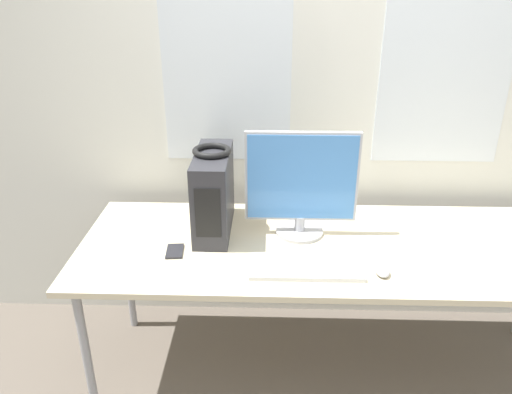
{
  "coord_description": "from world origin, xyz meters",
  "views": [
    {
      "loc": [
        -0.32,
        -1.61,
        1.94
      ],
      "look_at": [
        -0.38,
        0.42,
        1.01
      ],
      "focal_mm": 35.0,
      "sensor_mm": 36.0,
      "label": 1
    }
  ],
  "objects_px": {
    "monitor_main": "(301,184)",
    "cell_phone": "(175,251)",
    "pc_tower": "(213,193)",
    "keyboard": "(306,268)",
    "mouse": "(382,270)",
    "headphones": "(212,151)"
  },
  "relations": [
    {
      "from": "keyboard",
      "to": "cell_phone",
      "type": "height_order",
      "value": "keyboard"
    },
    {
      "from": "pc_tower",
      "to": "keyboard",
      "type": "bearing_deg",
      "value": -40.19
    },
    {
      "from": "keyboard",
      "to": "cell_phone",
      "type": "distance_m",
      "value": 0.6
    },
    {
      "from": "keyboard",
      "to": "cell_phone",
      "type": "xyz_separation_m",
      "value": [
        -0.59,
        0.13,
        -0.01
      ]
    },
    {
      "from": "pc_tower",
      "to": "keyboard",
      "type": "distance_m",
      "value": 0.59
    },
    {
      "from": "pc_tower",
      "to": "mouse",
      "type": "height_order",
      "value": "pc_tower"
    },
    {
      "from": "cell_phone",
      "to": "pc_tower",
      "type": "bearing_deg",
      "value": 50.63
    },
    {
      "from": "headphones",
      "to": "monitor_main",
      "type": "height_order",
      "value": "monitor_main"
    },
    {
      "from": "cell_phone",
      "to": "monitor_main",
      "type": "bearing_deg",
      "value": 14.27
    },
    {
      "from": "mouse",
      "to": "cell_phone",
      "type": "height_order",
      "value": "mouse"
    },
    {
      "from": "keyboard",
      "to": "headphones",
      "type": "bearing_deg",
      "value": 139.75
    },
    {
      "from": "pc_tower",
      "to": "cell_phone",
      "type": "height_order",
      "value": "pc_tower"
    },
    {
      "from": "headphones",
      "to": "mouse",
      "type": "distance_m",
      "value": 0.92
    },
    {
      "from": "pc_tower",
      "to": "mouse",
      "type": "distance_m",
      "value": 0.86
    },
    {
      "from": "headphones",
      "to": "keyboard",
      "type": "relative_size",
      "value": 0.38
    },
    {
      "from": "monitor_main",
      "to": "keyboard",
      "type": "relative_size",
      "value": 1.09
    },
    {
      "from": "pc_tower",
      "to": "monitor_main",
      "type": "distance_m",
      "value": 0.42
    },
    {
      "from": "pc_tower",
      "to": "keyboard",
      "type": "xyz_separation_m",
      "value": [
        0.43,
        -0.36,
        -0.19
      ]
    },
    {
      "from": "keyboard",
      "to": "pc_tower",
      "type": "bearing_deg",
      "value": 139.81
    },
    {
      "from": "monitor_main",
      "to": "cell_phone",
      "type": "relative_size",
      "value": 4.08
    },
    {
      "from": "mouse",
      "to": "cell_phone",
      "type": "xyz_separation_m",
      "value": [
        -0.9,
        0.15,
        -0.01
      ]
    },
    {
      "from": "pc_tower",
      "to": "mouse",
      "type": "xyz_separation_m",
      "value": [
        0.75,
        -0.38,
        -0.18
      ]
    }
  ]
}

